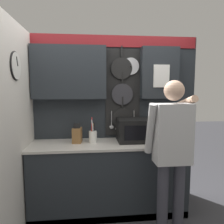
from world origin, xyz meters
TOP-DOWN VIEW (x-y plane):
  - ground_plane at (0.00, 0.00)m, footprint 14.00×14.00m
  - base_cabinet_counter at (0.00, -0.00)m, footprint 2.00×0.61m
  - back_wall_unit at (-0.02, 0.27)m, footprint 2.57×0.22m
  - side_wall at (-1.02, -0.41)m, footprint 0.07×1.60m
  - microwave at (0.40, 0.06)m, footprint 0.53×0.37m
  - knife_block at (-0.40, 0.06)m, footprint 0.13×0.16m
  - utensil_crock at (-0.20, 0.06)m, footprint 0.10×0.10m
  - person at (0.63, -0.57)m, footprint 0.54×0.67m

SIDE VIEW (x-z plane):
  - ground_plane at x=0.00m, z-range 0.00..0.00m
  - base_cabinet_counter at x=0.00m, z-range 0.00..0.92m
  - utensil_crock at x=-0.20m, z-range 0.85..1.18m
  - knife_block at x=-0.40m, z-range 0.89..1.17m
  - person at x=0.63m, z-range 0.17..1.89m
  - microwave at x=0.40m, z-range 0.93..1.23m
  - side_wall at x=-1.02m, z-range 0.01..2.36m
  - back_wall_unit at x=-0.02m, z-range 0.29..2.64m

